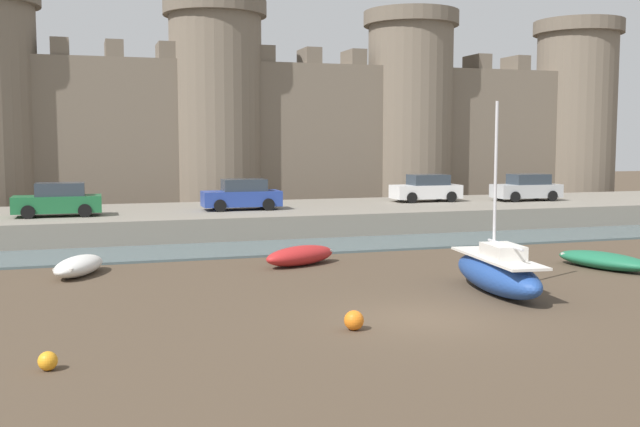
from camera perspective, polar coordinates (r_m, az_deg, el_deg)
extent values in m
plane|color=#4C3D2D|center=(20.78, 7.71, -7.99)|extent=(160.00, 160.00, 0.00)
cube|color=slate|center=(33.84, -2.58, -2.59)|extent=(80.00, 4.50, 0.10)
cube|color=gray|center=(40.76, -5.23, -0.43)|extent=(68.84, 10.00, 1.20)
cube|color=#706354|center=(51.06, -7.89, 5.74)|extent=(56.84, 2.80, 10.07)
cylinder|color=#706354|center=(51.09, -7.91, 7.41)|extent=(6.11, 6.11, 13.06)
cylinder|color=#675B4D|center=(51.80, -8.02, 15.21)|extent=(6.85, 6.85, 1.00)
cylinder|color=#706354|center=(55.31, 6.88, 7.28)|extent=(6.11, 6.11, 13.06)
cylinder|color=#675B4D|center=(55.97, 6.96, 14.50)|extent=(6.85, 6.85, 1.00)
cylinder|color=#706354|center=(62.55, 18.89, 6.83)|extent=(6.11, 6.11, 13.06)
cylinder|color=#675B4D|center=(63.13, 19.10, 13.21)|extent=(6.85, 6.85, 1.00)
cube|color=#6A5E4F|center=(50.65, -19.21, 11.81)|extent=(1.10, 2.52, 1.10)
cube|color=#6A5E4F|center=(50.69, -15.44, 11.92)|extent=(1.10, 2.52, 1.10)
cube|color=#6A5E4F|center=(50.93, -11.68, 11.97)|extent=(1.10, 2.52, 1.10)
cube|color=#6A5E4F|center=(52.04, -4.34, 11.93)|extent=(1.10, 2.52, 1.10)
cube|color=#6A5E4F|center=(52.89, -0.82, 11.84)|extent=(1.10, 2.52, 1.10)
cube|color=#6A5E4F|center=(53.92, 2.57, 11.72)|extent=(1.10, 2.52, 1.10)
cube|color=#6A5E4F|center=(58.02, 11.88, 11.17)|extent=(1.10, 2.52, 1.10)
cube|color=#6A5E4F|center=(59.68, 14.66, 10.95)|extent=(1.10, 2.52, 1.10)
ellipsoid|color=red|center=(29.22, -1.51, -3.23)|extent=(3.51, 2.53, 0.76)
ellipsoid|color=#F23939|center=(29.21, -1.51, -3.11)|extent=(2.86, 2.04, 0.42)
cube|color=beige|center=(29.04, -1.88, -3.09)|extent=(0.62, 0.97, 0.06)
cube|color=beige|center=(30.10, 0.32, -2.81)|extent=(0.54, 0.70, 0.08)
ellipsoid|color=#234793|center=(24.58, 13.33, -4.57)|extent=(2.04, 5.49, 1.18)
cube|color=silver|center=(24.49, 13.36, -3.30)|extent=(1.75, 4.83, 0.08)
cube|color=silver|center=(24.09, 13.77, -2.83)|extent=(1.11, 1.60, 0.44)
cylinder|color=silver|center=(24.48, 13.23, 2.58)|extent=(0.10, 0.10, 4.92)
cylinder|color=silver|center=(23.94, 13.92, -2.33)|extent=(0.34, 2.41, 0.08)
ellipsoid|color=silver|center=(28.40, -17.91, -3.82)|extent=(2.39, 3.37, 0.70)
ellipsoid|color=white|center=(28.39, -17.91, -3.70)|extent=(1.91, 2.74, 0.39)
cube|color=beige|center=(28.60, -17.72, -3.55)|extent=(1.05, 0.60, 0.06)
cube|color=beige|center=(27.29, -18.94, -4.06)|extent=(0.74, 0.53, 0.08)
ellipsoid|color=#1E6B47|center=(30.41, 20.79, -3.37)|extent=(2.42, 4.16, 0.64)
ellipsoid|color=#339266|center=(30.40, 20.80, -3.25)|extent=(1.93, 3.40, 0.35)
cube|color=beige|center=(30.23, 21.26, -3.24)|extent=(1.15, 0.52, 0.06)
cube|color=beige|center=(31.29, 18.49, -2.90)|extent=(0.79, 0.48, 0.08)
sphere|color=orange|center=(19.41, 2.60, -8.13)|extent=(0.52, 0.52, 0.52)
sphere|color=orange|center=(17.14, -20.03, -10.51)|extent=(0.41, 0.41, 0.41)
cube|color=#263F99|center=(39.70, -6.01, 1.15)|extent=(4.13, 1.77, 0.80)
cube|color=#2D3842|center=(39.68, -5.81, 2.16)|extent=(2.28, 1.54, 0.64)
cylinder|color=black|center=(38.67, -7.63, 0.59)|extent=(0.64, 0.19, 0.64)
cylinder|color=black|center=(40.34, -8.01, 0.79)|extent=(0.64, 0.19, 0.64)
cylinder|color=black|center=(39.15, -3.95, 0.69)|extent=(0.64, 0.19, 0.64)
cylinder|color=black|center=(40.80, -4.48, 0.89)|extent=(0.64, 0.19, 0.64)
cube|color=silver|center=(45.24, 8.06, 1.66)|extent=(4.13, 1.77, 0.80)
cube|color=#2D3842|center=(45.26, 8.25, 2.55)|extent=(2.28, 1.54, 0.64)
cylinder|color=black|center=(43.96, 7.01, 1.20)|extent=(0.64, 0.19, 0.64)
cylinder|color=black|center=(45.52, 6.15, 1.36)|extent=(0.64, 0.19, 0.64)
cylinder|color=black|center=(45.04, 9.98, 1.26)|extent=(0.64, 0.19, 0.64)
cylinder|color=black|center=(46.56, 9.04, 1.42)|extent=(0.64, 0.19, 0.64)
cube|color=#1E6638|center=(38.22, -19.38, 0.69)|extent=(4.13, 1.77, 0.80)
cube|color=#2D3842|center=(38.17, -19.19, 1.74)|extent=(2.28, 1.54, 0.64)
cylinder|color=black|center=(37.49, -21.36, 0.10)|extent=(0.64, 0.19, 0.64)
cylinder|color=black|center=(39.17, -21.16, 0.33)|extent=(0.64, 0.19, 0.64)
cylinder|color=black|center=(37.36, -17.48, 0.21)|extent=(0.64, 0.19, 0.64)
cylinder|color=black|center=(39.05, -17.45, 0.43)|extent=(0.64, 0.19, 0.64)
cube|color=#B2B5B7|center=(47.14, 15.43, 1.67)|extent=(4.13, 1.77, 0.80)
cube|color=#2D3842|center=(47.18, 15.61, 2.53)|extent=(2.28, 1.54, 0.64)
cylinder|color=black|center=(45.77, 14.64, 1.23)|extent=(0.64, 0.19, 0.64)
cylinder|color=black|center=(47.23, 13.57, 1.39)|extent=(0.64, 0.19, 0.64)
cylinder|color=black|center=(47.14, 17.28, 1.28)|extent=(0.64, 0.19, 0.64)
cylinder|color=black|center=(48.56, 16.17, 1.43)|extent=(0.64, 0.19, 0.64)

